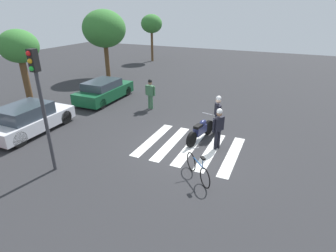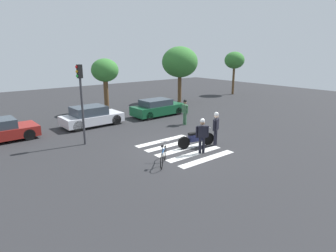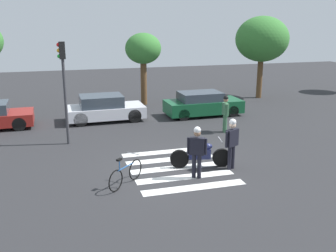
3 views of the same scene
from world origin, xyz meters
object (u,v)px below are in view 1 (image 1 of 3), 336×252
object	(u,v)px
officer_by_motorcycle	(218,126)
car_green_compact	(104,91)
police_motorcycle	(200,130)
pedestrian_bystander	(150,92)
traffic_light_pole	(40,94)
officer_on_foot	(218,112)
leaning_bicycle	(198,169)
car_white_van	(29,119)

from	to	relation	value
officer_by_motorcycle	car_green_compact	world-z (taller)	officer_by_motorcycle
police_motorcycle	pedestrian_bystander	bearing A→B (deg)	55.38
pedestrian_bystander	traffic_light_pole	bearing A→B (deg)	178.46
officer_on_foot	traffic_light_pole	size ratio (longest dim) A/B	0.43
leaning_bicycle	officer_on_foot	distance (m)	3.96
traffic_light_pole	officer_by_motorcycle	bearing A→B (deg)	-51.19
police_motorcycle	car_green_compact	size ratio (longest dim) A/B	0.52
officer_on_foot	car_green_compact	bearing A→B (deg)	76.30
officer_on_foot	pedestrian_bystander	size ratio (longest dim) A/B	1.05
officer_on_foot	leaning_bicycle	bearing A→B (deg)	-174.53
pedestrian_bystander	car_white_van	distance (m)	6.47
officer_by_motorcycle	pedestrian_bystander	world-z (taller)	officer_by_motorcycle
officer_by_motorcycle	traffic_light_pole	size ratio (longest dim) A/B	0.42
police_motorcycle	car_white_van	xyz separation A→B (m)	(-2.51, 7.74, 0.19)
police_motorcycle	car_green_compact	distance (m)	7.95
police_motorcycle	traffic_light_pole	xyz separation A→B (m)	(-4.53, 4.15, 2.44)
officer_by_motorcycle	pedestrian_bystander	bearing A→B (deg)	56.50
leaning_bicycle	traffic_light_pole	size ratio (longest dim) A/B	0.30
car_green_compact	police_motorcycle	bearing A→B (deg)	-111.48
car_white_van	car_green_compact	size ratio (longest dim) A/B	0.96
officer_on_foot	officer_by_motorcycle	world-z (taller)	officer_on_foot
officer_on_foot	officer_by_motorcycle	distance (m)	1.53
car_white_van	car_green_compact	world-z (taller)	car_white_van
police_motorcycle	car_green_compact	xyz separation A→B (m)	(2.91, 7.40, 0.17)
officer_on_foot	car_green_compact	xyz separation A→B (m)	(1.92, 7.87, -0.45)
leaning_bicycle	car_white_van	size ratio (longest dim) A/B	0.32
officer_by_motorcycle	traffic_light_pole	bearing A→B (deg)	128.81
leaning_bicycle	car_white_van	distance (m)	8.60
car_green_compact	car_white_van	bearing A→B (deg)	176.37
officer_on_foot	officer_by_motorcycle	bearing A→B (deg)	-164.08
officer_on_foot	pedestrian_bystander	xyz separation A→B (m)	(1.74, 4.43, -0.06)
officer_on_foot	traffic_light_pole	xyz separation A→B (m)	(-5.53, 4.62, 1.81)
car_white_van	traffic_light_pole	world-z (taller)	traffic_light_pole
car_green_compact	pedestrian_bystander	bearing A→B (deg)	-92.99
traffic_light_pole	car_green_compact	bearing A→B (deg)	23.57
officer_by_motorcycle	car_white_van	bearing A→B (deg)	103.23
car_white_van	traffic_light_pole	xyz separation A→B (m)	(-2.03, -3.59, 2.25)
leaning_bicycle	traffic_light_pole	distance (m)	5.83
car_white_van	car_green_compact	bearing A→B (deg)	-3.63
police_motorcycle	pedestrian_bystander	distance (m)	4.84
leaning_bicycle	officer_by_motorcycle	world-z (taller)	officer_by_motorcycle
traffic_light_pole	police_motorcycle	bearing A→B (deg)	-42.49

